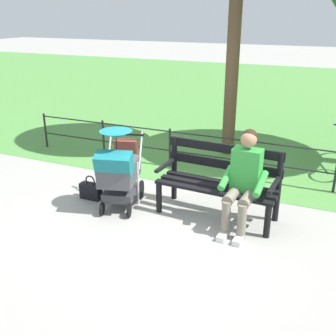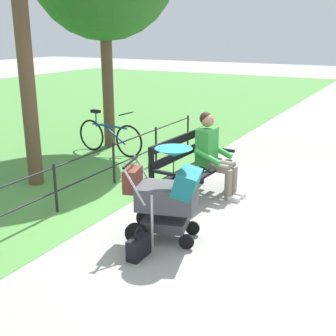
{
  "view_description": "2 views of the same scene",
  "coord_description": "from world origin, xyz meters",
  "px_view_note": "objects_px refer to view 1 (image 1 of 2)",
  "views": [
    {
      "loc": [
        -2.0,
        4.69,
        2.62
      ],
      "look_at": [
        -0.03,
        0.21,
        0.7
      ],
      "focal_mm": 42.97,
      "sensor_mm": 36.0,
      "label": 1
    },
    {
      "loc": [
        4.92,
        2.58,
        2.42
      ],
      "look_at": [
        0.2,
        -0.01,
        0.74
      ],
      "focal_mm": 46.78,
      "sensor_mm": 36.0,
      "label": 2
    }
  ],
  "objects_px": {
    "handbag": "(91,191)",
    "park_bench": "(219,178)",
    "person_on_bench": "(244,178)",
    "stroller": "(119,168)"
  },
  "relations": [
    {
      "from": "handbag",
      "to": "park_bench",
      "type": "bearing_deg",
      "value": -170.89
    },
    {
      "from": "park_bench",
      "to": "handbag",
      "type": "relative_size",
      "value": 4.39
    },
    {
      "from": "park_bench",
      "to": "handbag",
      "type": "bearing_deg",
      "value": 9.11
    },
    {
      "from": "person_on_bench",
      "to": "handbag",
      "type": "distance_m",
      "value": 2.31
    },
    {
      "from": "stroller",
      "to": "handbag",
      "type": "bearing_deg",
      "value": -6.91
    },
    {
      "from": "park_bench",
      "to": "stroller",
      "type": "bearing_deg",
      "value": 15.43
    },
    {
      "from": "park_bench",
      "to": "stroller",
      "type": "height_order",
      "value": "stroller"
    },
    {
      "from": "stroller",
      "to": "handbag",
      "type": "height_order",
      "value": "stroller"
    },
    {
      "from": "park_bench",
      "to": "stroller",
      "type": "xyz_separation_m",
      "value": [
        1.33,
        0.37,
        0.07
      ]
    },
    {
      "from": "person_on_bench",
      "to": "park_bench",
      "type": "bearing_deg",
      "value": -30.9
    }
  ]
}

